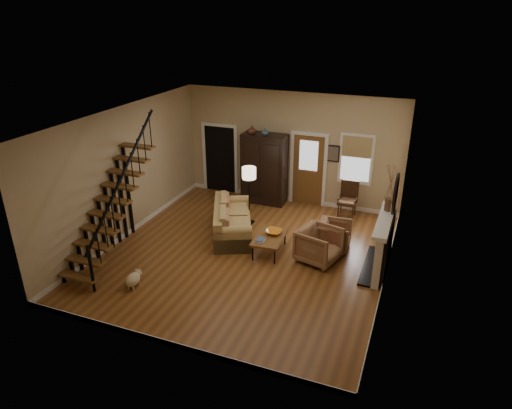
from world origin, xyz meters
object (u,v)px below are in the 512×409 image
(armoire, at_px, (264,169))
(side_chair, at_px, (348,200))
(armchair_left, at_px, (319,245))
(coffee_table, at_px, (269,244))
(armchair_right, at_px, (335,235))
(floor_lamp, at_px, (249,196))
(sofa, at_px, (233,221))

(armoire, xyz_separation_m, side_chair, (2.55, -0.20, -0.54))
(armoire, relative_size, armchair_left, 2.33)
(coffee_table, distance_m, armchair_right, 1.62)
(coffee_table, height_order, floor_lamp, floor_lamp)
(armoire, xyz_separation_m, floor_lamp, (0.14, -1.55, -0.24))
(armchair_right, bearing_deg, armoire, 47.58)
(coffee_table, relative_size, armchair_left, 1.26)
(sofa, distance_m, side_chair, 3.34)
(coffee_table, distance_m, side_chair, 3.01)
(coffee_table, xyz_separation_m, floor_lamp, (-1.05, 1.32, 0.59))
(armoire, height_order, armchair_right, armoire)
(coffee_table, height_order, armchair_left, armchair_left)
(side_chair, bearing_deg, armoire, 175.52)
(side_chair, bearing_deg, floor_lamp, -150.77)
(sofa, height_order, floor_lamp, floor_lamp)
(armoire, distance_m, armchair_right, 3.42)
(sofa, bearing_deg, armoire, 65.81)
(armoire, relative_size, armchair_right, 2.72)
(armchair_left, distance_m, side_chair, 2.64)
(armoire, distance_m, floor_lamp, 1.57)
(armchair_left, xyz_separation_m, armchair_right, (0.21, 0.73, -0.06))
(armchair_left, distance_m, armchair_right, 0.76)
(armoire, bearing_deg, side_chair, -4.48)
(sofa, relative_size, floor_lamp, 1.33)
(sofa, height_order, coffee_table, sofa)
(sofa, bearing_deg, armchair_left, -35.58)
(armoire, xyz_separation_m, sofa, (-0.00, -2.34, -0.65))
(armchair_right, xyz_separation_m, side_chair, (-0.06, 1.90, 0.16))
(armoire, xyz_separation_m, armchair_left, (2.40, -2.83, -0.64))
(armchair_left, bearing_deg, coffee_table, 106.72)
(floor_lamp, bearing_deg, armchair_right, -12.65)
(armoire, relative_size, sofa, 0.98)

